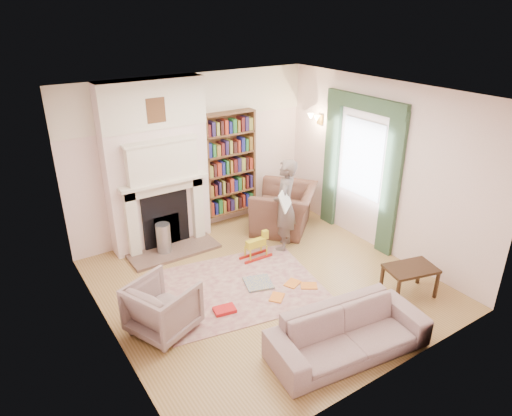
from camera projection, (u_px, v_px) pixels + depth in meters
floor at (265, 284)px, 6.83m from camera, size 4.50×4.50×0.00m
ceiling at (267, 94)px, 5.68m from camera, size 4.50×4.50×0.00m
wall_back at (193, 156)px, 7.97m from camera, size 4.50×0.00×4.50m
wall_front at (394, 271)px, 4.54m from camera, size 4.50×0.00×4.50m
wall_left at (101, 241)px, 5.13m from camera, size 0.00×4.50×4.50m
wall_right at (380, 168)px, 7.38m from camera, size 0.00×4.50×4.50m
fireplace at (157, 167)px, 7.44m from camera, size 1.70×0.58×2.80m
bookcase at (229, 163)px, 8.29m from camera, size 1.00×0.24×1.85m
window at (362, 159)px, 7.66m from camera, size 0.02×0.90×1.30m
curtain_left at (391, 186)px, 7.21m from camera, size 0.07×0.32×2.40m
curtain_right at (331, 162)px, 8.28m from camera, size 0.07×0.32×2.40m
pelmet at (366, 103)px, 7.25m from camera, size 0.09×1.70×0.24m
wall_sconce at (312, 121)px, 8.21m from camera, size 0.20×0.24×0.24m
rug at (237, 287)px, 6.74m from camera, size 2.65×2.21×0.01m
armchair_reading at (284, 208)px, 8.37m from camera, size 1.60×1.59×0.78m
armchair_left at (163, 307)px, 5.73m from camera, size 0.99×0.98×0.69m
sofa at (348, 333)px, 5.38m from camera, size 2.01×1.00×0.56m
man_reading at (285, 205)px, 7.52m from camera, size 0.68×0.66×1.58m
newspaper at (285, 200)px, 7.21m from camera, size 0.42×0.39×0.30m
coffee_table at (409, 281)px, 6.49m from camera, size 0.79×0.61×0.45m
paraffin_heater at (164, 239)px, 7.53m from camera, size 0.24×0.24×0.55m
rocking_horse at (256, 246)px, 7.41m from camera, size 0.53×0.22×0.46m
board_game at (258, 283)px, 6.79m from camera, size 0.49×0.49×0.03m
game_box_lid at (225, 310)px, 6.19m from camera, size 0.32×0.25×0.05m
comic_annuals at (293, 289)px, 6.67m from camera, size 0.87×0.46×0.02m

